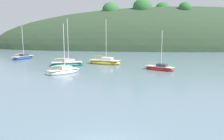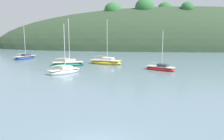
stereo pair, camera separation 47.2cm
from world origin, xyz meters
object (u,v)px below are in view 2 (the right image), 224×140
(sailboat_teal_outer, at_px, (161,68))
(sailboat_red_portside, at_px, (106,62))
(sailboat_yellow_far, at_px, (25,57))
(sailboat_black_sloop, at_px, (64,71))
(sailboat_orange_cutter, at_px, (68,64))

(sailboat_teal_outer, bearing_deg, sailboat_red_portside, 145.16)
(sailboat_yellow_far, bearing_deg, sailboat_black_sloop, -52.09)
(sailboat_orange_cutter, bearing_deg, sailboat_yellow_far, 141.57)
(sailboat_black_sloop, xyz_separation_m, sailboat_teal_outer, (15.87, 3.63, -0.02))
(sailboat_yellow_far, bearing_deg, sailboat_teal_outer, -25.93)
(sailboat_black_sloop, distance_m, sailboat_red_portside, 12.10)
(sailboat_yellow_far, xyz_separation_m, sailboat_red_portside, (20.17, -7.72, 0.05))
(sailboat_yellow_far, xyz_separation_m, sailboat_orange_cutter, (13.04, -10.34, 0.03))
(sailboat_yellow_far, xyz_separation_m, sailboat_teal_outer, (30.09, -14.63, -0.03))
(sailboat_black_sloop, bearing_deg, sailboat_teal_outer, 12.89)
(sailboat_yellow_far, height_order, sailboat_teal_outer, sailboat_yellow_far)
(sailboat_teal_outer, distance_m, sailboat_red_portside, 12.09)
(sailboat_black_sloop, xyz_separation_m, sailboat_yellow_far, (-14.22, 18.26, 0.01))
(sailboat_teal_outer, distance_m, sailboat_orange_cutter, 17.58)
(sailboat_red_portside, bearing_deg, sailboat_black_sloop, -119.43)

